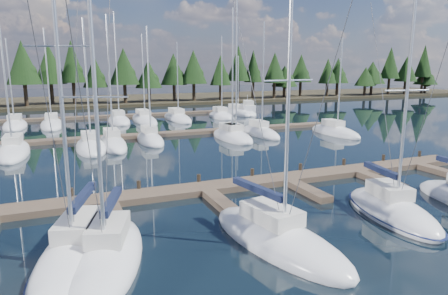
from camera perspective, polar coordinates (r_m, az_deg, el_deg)
name	(u,v)px	position (r m, az deg, el deg)	size (l,w,h in m)	color
ground	(160,155)	(37.27, -9.10, -1.02)	(260.00, 260.00, 0.00)	black
far_shore	(98,101)	(96.13, -17.55, 6.36)	(220.00, 30.00, 0.60)	#322B1B
main_dock	(207,191)	(25.48, -2.42, -6.27)	(44.00, 6.13, 0.90)	brown
back_docks	(126,125)	(56.20, -13.79, 3.19)	(50.00, 21.80, 0.40)	brown
front_sailboat_1	(77,252)	(18.46, -20.23, -13.81)	(5.44, 9.75, 15.82)	white
front_sailboat_2	(108,258)	(17.61, -16.24, -14.86)	(4.90, 8.47, 12.48)	white
front_sailboat_3	(277,238)	(18.80, 7.53, -12.75)	(4.51, 9.26, 13.46)	white
front_sailboat_4	(392,211)	(23.74, 22.82, -8.35)	(4.23, 8.06, 12.35)	white
back_sailboat_rows	(134,129)	(51.32, -12.75, 2.55)	(43.73, 32.27, 16.20)	white
motor_yacht_right	(248,112)	(68.27, 3.45, 5.12)	(4.84, 8.27, 3.91)	white
tree_line	(86,69)	(85.86, -19.09, 10.51)	(185.22, 11.34, 13.36)	black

